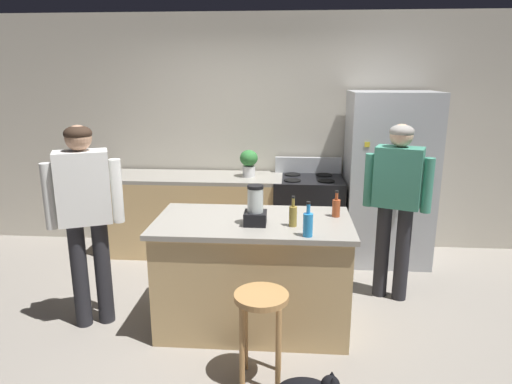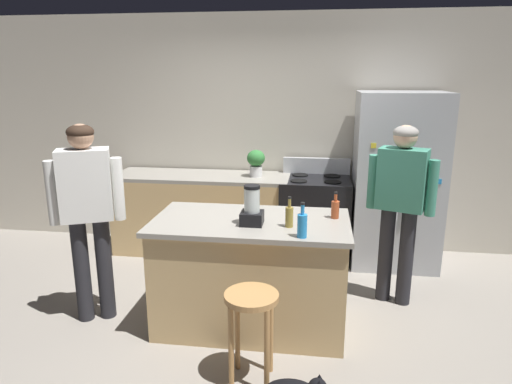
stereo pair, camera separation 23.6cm
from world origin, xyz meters
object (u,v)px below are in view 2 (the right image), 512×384
bar_stool (251,314)px  potted_plant (256,161)px  person_by_sink_right (400,198)px  bottle_cooking_sauce (335,209)px  stove_range (315,218)px  bottle_vinegar (289,216)px  refrigerator (397,181)px  bottle_soda (302,225)px  person_by_island_left (87,205)px  blender_appliance (252,208)px  kitchen_island (251,273)px

bar_stool → potted_plant: 2.36m
person_by_sink_right → bottle_cooking_sauce: size_ratio=7.50×
stove_range → bottle_vinegar: (-0.18, -1.65, 0.53)m
stove_range → potted_plant: bearing=177.8°
potted_plant → bar_stool: bearing=-82.8°
refrigerator → bottle_vinegar: size_ratio=7.87×
refrigerator → bar_stool: size_ratio=2.87×
bottle_soda → refrigerator: bearing=63.1°
person_by_island_left → bottle_soda: (1.74, -0.26, 0.00)m
stove_range → blender_appliance: (-0.47, -1.63, 0.58)m
stove_range → bottle_vinegar: size_ratio=4.64×
person_by_island_left → bottle_vinegar: bearing=-1.8°
potted_plant → bottle_vinegar: potted_plant is taller
person_by_island_left → potted_plant: person_by_island_left is taller
blender_appliance → bottle_soda: (0.39, -0.23, -0.04)m
person_by_sink_right → bottle_soda: 1.23m
bottle_soda → stove_range: bearing=87.6°
kitchen_island → stove_range: (0.49, 1.52, 0.01)m
potted_plant → blender_appliance: (0.20, -1.66, -0.04)m
bottle_vinegar → bottle_soda: bearing=-63.7°
refrigerator → person_by_sink_right: bearing=-97.1°
kitchen_island → bottle_soda: 0.77m
stove_range → bottle_soda: (-0.08, -1.86, 0.54)m
refrigerator → bottle_vinegar: refrigerator is taller
bar_stool → bottle_cooking_sauce: (0.55, 0.86, 0.49)m
refrigerator → stove_range: bearing=178.3°
kitchen_island → person_by_sink_right: 1.46m
kitchen_island → refrigerator: (1.35, 1.50, 0.47)m
blender_appliance → bottle_cooking_sauce: blender_appliance is taller
bar_stool → bottle_cooking_sauce: bearing=57.5°
blender_appliance → potted_plant: bearing=96.9°
bottle_cooking_sauce → stove_range: bearing=96.8°
kitchen_island → person_by_sink_right: (1.24, 0.58, 0.52)m
person_by_island_left → bottle_soda: person_by_island_left is taller
person_by_island_left → stove_range: bearing=41.3°
stove_range → potted_plant: size_ratio=3.65×
bottle_cooking_sauce → bottle_vinegar: bearing=-142.7°
potted_plant → bottle_vinegar: size_ratio=1.27×
kitchen_island → blender_appliance: bearing=-76.7°
bottle_soda → bottle_vinegar: 0.24m
stove_range → bottle_soda: size_ratio=4.28×
person_by_sink_right → blender_appliance: (-1.21, -0.69, 0.06)m
person_by_island_left → bar_stool: (1.44, -0.64, -0.50)m
bottle_cooking_sauce → potted_plant: bearing=120.5°
stove_range → bar_stool: 2.28m
blender_appliance → bottle_vinegar: size_ratio=1.31×
person_by_island_left → blender_appliance: size_ratio=5.38×
refrigerator → potted_plant: bearing=178.1°
potted_plant → refrigerator: bearing=-1.9°
stove_range → potted_plant: 0.91m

